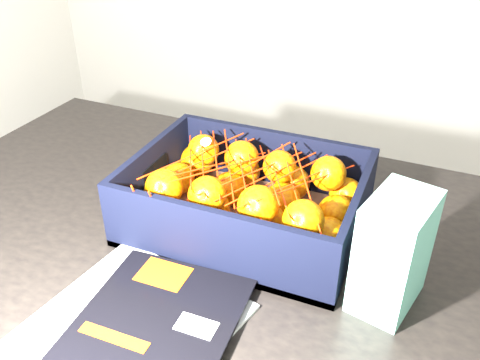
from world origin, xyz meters
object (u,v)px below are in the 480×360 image
at_px(table, 203,275).
at_px(produce_crate, 247,207).
at_px(magazine_stack, 134,329).
at_px(retail_carton, 393,252).

bearing_deg(table, produce_crate, 38.01).
xyz_separation_m(magazine_stack, produce_crate, (0.05, 0.29, 0.03)).
height_order(table, retail_carton, retail_carton).
xyz_separation_m(table, retail_carton, (0.32, -0.04, 0.19)).
relative_size(table, retail_carton, 6.99).
bearing_deg(produce_crate, retail_carton, -19.43).
height_order(produce_crate, retail_carton, retail_carton).
relative_size(magazine_stack, retail_carton, 1.86).
bearing_deg(retail_carton, table, -173.47).
relative_size(produce_crate, retail_carton, 2.22).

